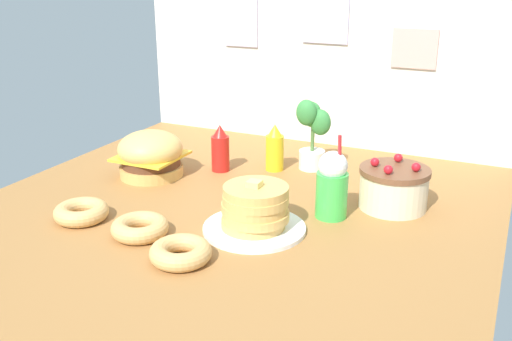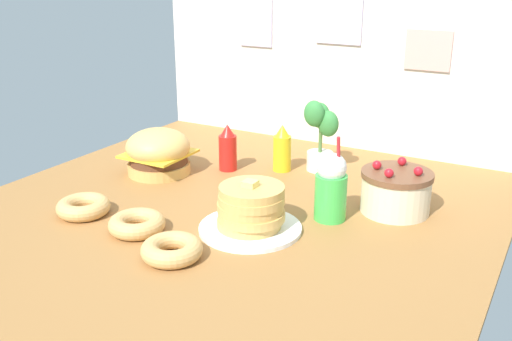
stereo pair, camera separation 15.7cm
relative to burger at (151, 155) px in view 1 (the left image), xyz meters
name	(u,v)px [view 1 (the left image)]	position (x,y,z in m)	size (l,w,h in m)	color
ground_plane	(229,213)	(0.51, -0.21, -0.11)	(2.01, 2.08, 0.02)	#9E6B38
back_wall	(320,59)	(0.51, 0.83, 0.35)	(2.01, 0.04, 0.89)	silver
burger	(151,155)	(0.00, 0.00, 0.00)	(0.29, 0.29, 0.21)	#DBA859
pancake_stack	(255,211)	(0.68, -0.32, -0.02)	(0.38, 0.38, 0.19)	white
layer_cake	(394,187)	(1.08, 0.10, -0.02)	(0.28, 0.28, 0.20)	beige
ketchup_bottle	(220,150)	(0.25, 0.20, 0.00)	(0.08, 0.08, 0.22)	red
mustard_bottle	(275,149)	(0.48, 0.31, 0.00)	(0.08, 0.08, 0.22)	yellow
cream_soda_cup	(332,185)	(0.89, -0.09, 0.03)	(0.12, 0.12, 0.33)	green
donut_pink_glaze	(81,212)	(0.04, -0.52, -0.07)	(0.21, 0.21, 0.06)	tan
donut_chocolate	(140,227)	(0.32, -0.54, -0.07)	(0.21, 0.21, 0.06)	tan
donut_vanilla	(181,252)	(0.56, -0.63, -0.07)	(0.21, 0.21, 0.06)	tan
potted_plant	(312,132)	(0.63, 0.40, 0.08)	(0.16, 0.13, 0.34)	white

